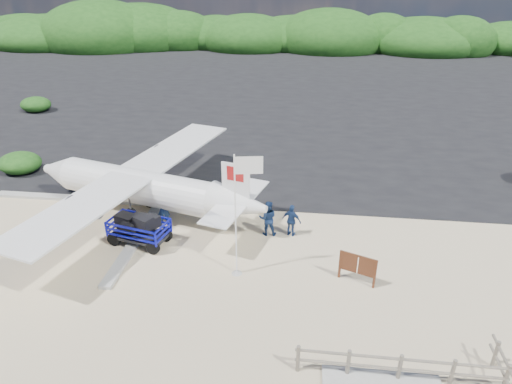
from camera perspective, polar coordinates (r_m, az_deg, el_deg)
ground at (r=19.05m, az=-3.38°, el=-9.38°), size 160.00×160.00×0.00m
asphalt_apron at (r=46.60m, az=3.11°, el=12.68°), size 90.00×50.00×0.04m
lagoon at (r=23.34m, az=-25.10°, el=-4.82°), size 9.00×7.00×0.40m
vegetation_band at (r=71.09m, az=4.61°, el=17.47°), size 124.00×8.00×4.40m
fence at (r=15.41m, az=17.25°, el=-21.52°), size 6.40×2.00×1.10m
baggage_cart at (r=21.19m, az=-14.19°, el=-6.16°), size 3.06×2.18×1.38m
flagpole at (r=18.71m, az=-2.41°, el=-10.11°), size 1.09×0.60×5.16m
signboard at (r=18.65m, az=12.34°, el=-10.95°), size 1.52×0.72×1.30m
crew_a at (r=21.89m, az=-11.52°, el=-2.22°), size 0.70×0.56×1.65m
crew_b at (r=20.75m, az=1.48°, el=-3.29°), size 0.87×0.70×1.69m
crew_c at (r=20.76m, az=4.48°, el=-3.56°), size 0.98×0.70×1.55m
aircraft_large at (r=38.80m, az=20.19°, el=8.21°), size 18.52×18.52×4.51m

